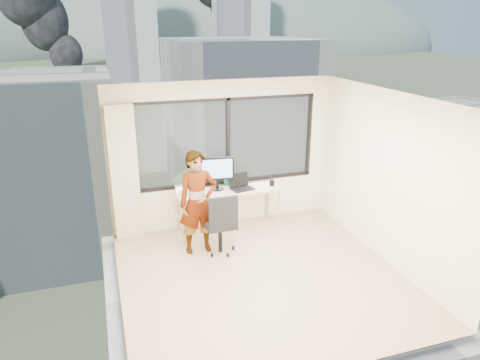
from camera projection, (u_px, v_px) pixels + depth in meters
name	position (u px, v px, depth m)	size (l,w,h in m)	color
floor	(261.00, 275.00, 6.48)	(4.00, 4.00, 0.01)	tan
ceiling	(264.00, 98.00, 5.61)	(4.00, 4.00, 0.01)	white
wall_front	(336.00, 265.00, 4.25)	(4.00, 0.01, 2.60)	#F1E9BA
wall_left	(111.00, 211.00, 5.46)	(0.01, 4.00, 2.60)	#F1E9BA
wall_right	(387.00, 178.00, 6.62)	(0.01, 4.00, 2.60)	#F1E9BA
window_wall	(225.00, 142.00, 7.77)	(3.30, 0.16, 1.55)	black
curtain	(125.00, 174.00, 7.28)	(0.45, 0.14, 2.30)	beige
desk	(229.00, 209.00, 7.84)	(1.80, 0.60, 0.75)	tan
chair	(220.00, 222.00, 6.98)	(0.54, 0.54, 1.05)	black
person	(198.00, 203.00, 6.92)	(0.61, 0.40, 1.68)	#2D2D33
monitor	(217.00, 173.00, 7.63)	(0.59, 0.13, 0.59)	black
game_console	(185.00, 189.00, 7.65)	(0.31, 0.26, 0.08)	white
laptop	(242.00, 183.00, 7.68)	(0.37, 0.39, 0.24)	black
cellphone	(198.00, 195.00, 7.45)	(0.10, 0.05, 0.01)	black
pen_cup	(272.00, 182.00, 7.89)	(0.09, 0.09, 0.11)	black
handbag	(231.00, 180.00, 7.86)	(0.27, 0.14, 0.21)	#0B443F
exterior_ground	(104.00, 91.00, 118.71)	(400.00, 400.00, 0.04)	#515B3D
near_bldg_a	(7.00, 171.00, 33.11)	(16.00, 12.00, 14.00)	beige
near_bldg_b	(240.00, 119.00, 46.02)	(14.00, 13.00, 16.00)	white
near_bldg_c	(446.00, 158.00, 43.29)	(12.00, 10.00, 10.00)	beige
far_tower_b	(130.00, 32.00, 115.97)	(13.00, 13.00, 30.00)	silver
far_tower_c	(240.00, 37.00, 145.28)	(15.00, 15.00, 26.00)	silver
hill_b	(236.00, 47.00, 326.86)	(300.00, 220.00, 96.00)	slate
tree_b	(217.00, 248.00, 26.97)	(7.60, 7.60, 9.00)	#224818
tree_c	(316.00, 136.00, 51.72)	(8.40, 8.40, 10.00)	#224818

